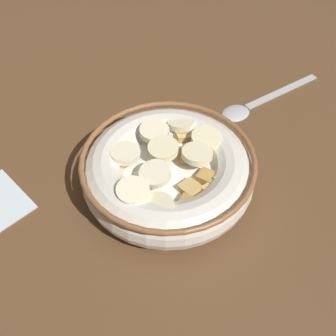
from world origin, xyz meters
The scene contains 3 objects.
ground_plane centered at (0.00, 0.00, -1.00)cm, with size 108.44×108.44×2.00cm, color brown.
cereal_bowl centered at (-0.02, -0.02, 2.59)cm, with size 18.54×18.54×5.17cm.
spoon centered at (-15.24, -8.78, 0.33)cm, with size 16.71×5.46×0.80cm.
Camera 1 is at (10.35, 26.79, 35.54)cm, focal length 43.68 mm.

